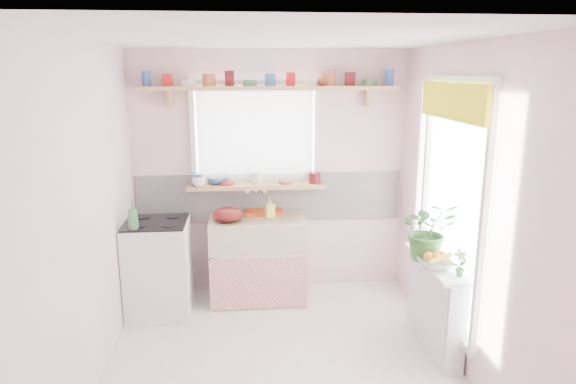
{
  "coord_description": "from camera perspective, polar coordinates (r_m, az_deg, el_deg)",
  "views": [
    {
      "loc": [
        -0.27,
        -3.62,
        2.29
      ],
      "look_at": [
        0.09,
        0.55,
        1.29
      ],
      "focal_mm": 32.0,
      "sensor_mm": 36.0,
      "label": 1
    }
  ],
  "objects": [
    {
      "name": "shelf_crockery",
      "position": [
        5.1,
        -2.19,
        12.3
      ],
      "size": [
        2.47,
        0.11,
        0.12
      ],
      "color": "#3359A5",
      "rests_on": "pine_shelf"
    },
    {
      "name": "windowsill",
      "position": [
        5.23,
        -3.54,
        0.66
      ],
      "size": [
        1.4,
        0.22,
        0.04
      ],
      "primitive_type": "cube",
      "color": "tan",
      "rests_on": "room"
    },
    {
      "name": "sill_cup",
      "position": [
        5.17,
        -9.89,
        1.17
      ],
      "size": [
        0.14,
        0.14,
        0.1
      ],
      "primitive_type": "imported",
      "rotation": [
        0.0,
        0.0,
        -0.04
      ],
      "color": "white",
      "rests_on": "windowsill"
    },
    {
      "name": "dish_tray",
      "position": [
        5.32,
        -2.69,
        -2.13
      ],
      "size": [
        0.39,
        0.29,
        0.04
      ],
      "primitive_type": "cube",
      "rotation": [
        0.0,
        0.0,
        -0.02
      ],
      "color": "#CB4412",
      "rests_on": "sink_unit"
    },
    {
      "name": "fruit",
      "position": [
        4.21,
        16.15,
        -6.93
      ],
      "size": [
        0.2,
        0.14,
        0.1
      ],
      "color": "orange",
      "rests_on": "fruit_bowl"
    },
    {
      "name": "sink_unit",
      "position": [
        5.26,
        -3.38,
        -7.34
      ],
      "size": [
        0.95,
        0.65,
        1.11
      ],
      "color": "white",
      "rests_on": "ground"
    },
    {
      "name": "sill_bowl",
      "position": [
        5.28,
        -7.78,
        1.29
      ],
      "size": [
        0.23,
        0.23,
        0.07
      ],
      "primitive_type": "imported",
      "rotation": [
        0.0,
        0.0,
        0.06
      ],
      "color": "#2E5597",
      "rests_on": "windowsill"
    },
    {
      "name": "sill_crockery",
      "position": [
        5.21,
        -3.55,
        1.48
      ],
      "size": [
        1.35,
        0.11,
        0.12
      ],
      "color": "#3359A5",
      "rests_on": "windowsill"
    },
    {
      "name": "radiator_ledge",
      "position": [
        4.54,
        16.07,
        -11.78
      ],
      "size": [
        0.22,
        0.95,
        0.78
      ],
      "color": "white",
      "rests_on": "ground"
    },
    {
      "name": "cooker",
      "position": [
        5.08,
        -14.17,
        -8.13
      ],
      "size": [
        0.58,
        0.58,
        0.93
      ],
      "color": "white",
      "rests_on": "ground"
    },
    {
      "name": "jade_plant",
      "position": [
        4.32,
        15.32,
        -4.12
      ],
      "size": [
        0.47,
        0.41,
        0.5
      ],
      "primitive_type": "imported",
      "rotation": [
        0.0,
        0.0,
        -0.06
      ],
      "color": "#2F6729",
      "rests_on": "radiator_ledge"
    },
    {
      "name": "cooker_bottle",
      "position": [
        4.73,
        -16.86,
        -2.56
      ],
      "size": [
        0.11,
        0.11,
        0.25
      ],
      "primitive_type": "imported",
      "rotation": [
        0.0,
        0.0,
        0.22
      ],
      "color": "#3B7643",
      "rests_on": "cooker"
    },
    {
      "name": "shelf_vase",
      "position": [
        5.21,
        3.95,
        12.49
      ],
      "size": [
        0.17,
        0.17,
        0.14
      ],
      "primitive_type": "imported",
      "rotation": [
        0.0,
        0.0,
        -0.33
      ],
      "color": "#B65038",
      "rests_on": "pine_shelf"
    },
    {
      "name": "pine_shelf",
      "position": [
        5.1,
        -1.98,
        11.47
      ],
      "size": [
        2.52,
        0.24,
        0.04
      ],
      "primitive_type": "cube",
      "color": "tan",
      "rests_on": "room"
    },
    {
      "name": "fruit_bowl",
      "position": [
        4.22,
        16.05,
        -7.7
      ],
      "size": [
        0.27,
        0.27,
        0.07
      ],
      "primitive_type": "imported",
      "rotation": [
        0.0,
        0.0,
        0.01
      ],
      "color": "silver",
      "rests_on": "radiator_ledge"
    },
    {
      "name": "soap_bottle_sink",
      "position": [
        5.16,
        -2.07,
        -1.66
      ],
      "size": [
        0.11,
        0.12,
        0.2
      ],
      "primitive_type": "imported",
      "rotation": [
        0.0,
        0.0,
        0.28
      ],
      "color": "#C8D35E",
      "rests_on": "sink_unit"
    },
    {
      "name": "room",
      "position": [
        4.67,
        6.62,
        1.94
      ],
      "size": [
        3.2,
        3.2,
        3.2
      ],
      "color": "white",
      "rests_on": "ground"
    },
    {
      "name": "herb_pot",
      "position": [
        4.09,
        18.58,
        -7.5
      ],
      "size": [
        0.13,
        0.1,
        0.21
      ],
      "primitive_type": "imported",
      "rotation": [
        0.0,
        0.0,
        0.28
      ],
      "color": "#2D712D",
      "rests_on": "radiator_ledge"
    },
    {
      "name": "colander",
      "position": [
        5.05,
        -6.68,
        -2.47
      ],
      "size": [
        0.39,
        0.39,
        0.14
      ],
      "primitive_type": "ellipsoid",
      "rotation": [
        0.0,
        0.0,
        0.34
      ],
      "color": "#5E1010",
      "rests_on": "sink_unit"
    }
  ]
}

